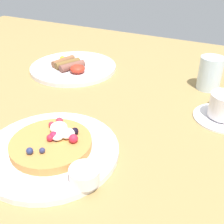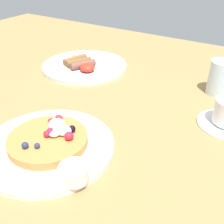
{
  "view_description": "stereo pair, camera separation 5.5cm",
  "coord_description": "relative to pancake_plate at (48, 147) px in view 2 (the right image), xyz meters",
  "views": [
    {
      "loc": [
        0.28,
        -0.48,
        0.36
      ],
      "look_at": [
        0.04,
        -0.01,
        0.04
      ],
      "focal_mm": 44.81,
      "sensor_mm": 36.0,
      "label": 1
    },
    {
      "loc": [
        0.33,
        -0.45,
        0.36
      ],
      "look_at": [
        0.04,
        -0.01,
        0.04
      ],
      "focal_mm": 44.81,
      "sensor_mm": 36.0,
      "label": 2
    }
  ],
  "objects": [
    {
      "name": "ground_plane",
      "position": [
        0.02,
        0.15,
        -0.02
      ],
      "size": [
        2.02,
        1.42,
        0.03
      ],
      "primitive_type": "cube",
      "color": "#9B7F4B"
    },
    {
      "name": "pancake_plate",
      "position": [
        0.0,
        0.0,
        0.0
      ],
      "size": [
        0.27,
        0.27,
        0.01
      ],
      "primitive_type": "cylinder",
      "color": "white",
      "rests_on": "ground_plane"
    },
    {
      "name": "pancake_with_berries",
      "position": [
        0.0,
        0.01,
        0.02
      ],
      "size": [
        0.16,
        0.16,
        0.04
      ],
      "color": "#CE8843",
      "rests_on": "pancake_plate"
    },
    {
      "name": "syrup_ramekin",
      "position": [
        0.11,
        -0.04,
        0.02
      ],
      "size": [
        0.05,
        0.05,
        0.03
      ],
      "color": "white",
      "rests_on": "pancake_plate"
    },
    {
      "name": "breakfast_plate",
      "position": [
        -0.2,
        0.38,
        0.0
      ],
      "size": [
        0.28,
        0.28,
        0.01
      ],
      "primitive_type": "cylinder",
      "color": "white",
      "rests_on": "ground_plane"
    },
    {
      "name": "fried_breakfast",
      "position": [
        -0.2,
        0.36,
        0.02
      ],
      "size": [
        0.16,
        0.12,
        0.03
      ],
      "color": "brown",
      "rests_on": "breakfast_plate"
    },
    {
      "name": "water_glass",
      "position": [
        0.22,
        0.43,
        0.04
      ],
      "size": [
        0.06,
        0.06,
        0.09
      ],
      "primitive_type": "cylinder",
      "color": "silver",
      "rests_on": "ground_plane"
    }
  ]
}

